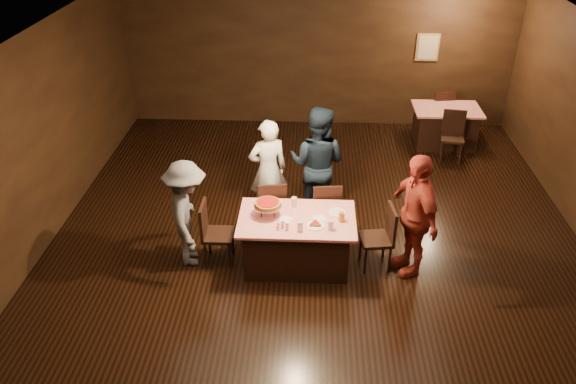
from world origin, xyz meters
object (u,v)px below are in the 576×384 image
object	(u,v)px
chair_far_left	(272,206)
diner_grey_knit	(187,214)
glass_front_left	(300,226)
glass_front_right	(331,225)
diner_navy_hoodie	(317,164)
diner_red_shirt	(414,215)
back_table	(445,126)
chair_end_right	(376,238)
chair_end_left	(218,234)
glass_back	(294,202)
plate_empty	(337,213)
chair_back_far	(440,111)
diner_white_jacket	(268,170)
pizza_stand	(268,204)
glass_amber	(341,217)
chair_back_near	(452,137)
chair_far_right	(325,208)
main_table	(297,241)

from	to	relation	value
chair_far_left	diner_grey_knit	size ratio (longest dim) A/B	0.60
glass_front_left	glass_front_right	world-z (taller)	same
diner_navy_hoodie	diner_red_shirt	distance (m)	1.86
back_table	chair_end_right	bearing A→B (deg)	-113.02
chair_end_left	glass_front_right	xyz separation A→B (m)	(1.55, -0.25, 0.37)
diner_navy_hoodie	glass_back	size ratio (longest dim) A/B	13.35
chair_far_left	plate_empty	distance (m)	1.16
chair_far_left	glass_front_left	bearing A→B (deg)	105.55
chair_far_left	diner_navy_hoodie	size ratio (longest dim) A/B	0.51
chair_back_far	diner_grey_knit	distance (m)	6.35
diner_navy_hoodie	glass_front_left	world-z (taller)	diner_navy_hoodie
back_table	diner_white_jacket	distance (m)	4.37
chair_back_far	pizza_stand	distance (m)	5.63
chair_end_right	glass_amber	bearing A→B (deg)	-92.08
chair_far_left	chair_back_near	size ratio (longest dim) A/B	1.00
chair_end_right	plate_empty	distance (m)	0.65
chair_back_near	diner_grey_knit	world-z (taller)	diner_grey_knit
chair_back_far	diner_grey_knit	world-z (taller)	diner_grey_knit
chair_end_left	chair_far_left	bearing A→B (deg)	-43.58
chair_far_right	diner_grey_knit	distance (m)	2.07
chair_far_right	glass_amber	xyz separation A→B (m)	(0.20, -0.80, 0.37)
glass_front_left	chair_far_right	bearing A→B (deg)	71.57
glass_front_left	glass_front_right	bearing A→B (deg)	7.13
diner_red_shirt	glass_back	distance (m)	1.65
chair_far_right	glass_amber	world-z (taller)	chair_far_right
chair_end_left	pizza_stand	distance (m)	0.85
plate_empty	glass_amber	xyz separation A→B (m)	(0.05, -0.20, 0.06)
diner_white_jacket	pizza_stand	bearing A→B (deg)	73.97
back_table	plate_empty	bearing A→B (deg)	-120.22
chair_far_left	glass_amber	bearing A→B (deg)	133.69
diner_red_shirt	plate_empty	xyz separation A→B (m)	(-1.01, 0.19, -0.12)
chair_back_near	diner_white_jacket	bearing A→B (deg)	-138.30
chair_far_right	plate_empty	size ratio (longest dim) A/B	3.80
glass_front_right	glass_back	xyz separation A→B (m)	(-0.50, 0.55, 0.00)
chair_end_right	glass_front_right	world-z (taller)	chair_end_right
chair_far_left	pizza_stand	world-z (taller)	pizza_stand
chair_far_right	diner_white_jacket	size ratio (longest dim) A/B	0.57
diner_white_jacket	diner_grey_knit	bearing A→B (deg)	30.02
chair_back_far	glass_front_right	size ratio (longest dim) A/B	6.79
chair_far_left	glass_back	size ratio (longest dim) A/B	6.79
chair_far_right	pizza_stand	world-z (taller)	pizza_stand
back_table	glass_front_right	size ratio (longest dim) A/B	9.29
diner_red_shirt	pizza_stand	world-z (taller)	diner_red_shirt
chair_end_left	chair_back_far	world-z (taller)	same
chair_far_left	diner_white_jacket	bearing A→B (deg)	-87.05
back_table	diner_navy_hoodie	distance (m)	3.80
chair_end_left	main_table	bearing A→B (deg)	-90.55
chair_back_near	diner_navy_hoodie	distance (m)	3.31
diner_navy_hoodie	diner_grey_knit	world-z (taller)	diner_navy_hoodie
chair_end_left	glass_front_left	distance (m)	1.24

